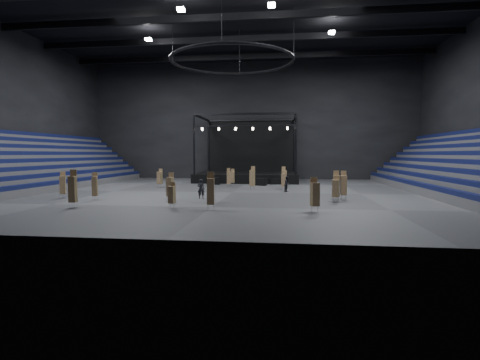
# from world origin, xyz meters

# --- Properties ---
(floor) EXTENTS (50.00, 50.00, 0.00)m
(floor) POSITION_xyz_m (0.00, 0.00, 0.00)
(floor) COLOR #444446
(floor) RESTS_ON ground
(ceiling) EXTENTS (50.00, 42.00, 0.20)m
(ceiling) POSITION_xyz_m (0.00, 0.00, 18.00)
(ceiling) COLOR black
(ceiling) RESTS_ON wall_back
(wall_back) EXTENTS (50.00, 0.20, 18.00)m
(wall_back) POSITION_xyz_m (0.00, 21.00, 9.00)
(wall_back) COLOR black
(wall_back) RESTS_ON ground
(wall_front) EXTENTS (50.00, 0.20, 18.00)m
(wall_front) POSITION_xyz_m (0.00, -21.00, 9.00)
(wall_front) COLOR black
(wall_front) RESTS_ON ground
(wall_left) EXTENTS (0.20, 42.00, 18.00)m
(wall_left) POSITION_xyz_m (-25.00, 0.00, 9.00)
(wall_left) COLOR black
(wall_left) RESTS_ON ground
(bleachers_left) EXTENTS (7.20, 40.00, 6.40)m
(bleachers_left) POSITION_xyz_m (-22.94, 0.00, 1.73)
(bleachers_left) COLOR #525254
(bleachers_left) RESTS_ON floor
(bleachers_right) EXTENTS (7.20, 40.00, 6.40)m
(bleachers_right) POSITION_xyz_m (22.94, 0.00, 1.73)
(bleachers_right) COLOR #525254
(bleachers_right) RESTS_ON floor
(stage) EXTENTS (14.00, 10.00, 9.20)m
(stage) POSITION_xyz_m (0.00, 16.24, 1.45)
(stage) COLOR black
(stage) RESTS_ON floor
(truss_ring) EXTENTS (12.30, 12.30, 5.15)m
(truss_ring) POSITION_xyz_m (-0.00, 0.00, 13.00)
(truss_ring) COLOR black
(truss_ring) RESTS_ON ceiling
(roof_girders) EXTENTS (49.00, 30.35, 0.70)m
(roof_girders) POSITION_xyz_m (0.00, -0.00, 17.20)
(roof_girders) COLOR black
(roof_girders) RESTS_ON ceiling
(floodlights) EXTENTS (28.60, 16.60, 0.25)m
(floodlights) POSITION_xyz_m (0.00, -4.00, 16.60)
(floodlights) COLOR white
(floodlights) RESTS_ON roof_girders
(flight_case_left) EXTENTS (1.35, 0.68, 0.90)m
(flight_case_left) POSITION_xyz_m (-3.66, 9.34, 0.45)
(flight_case_left) COLOR black
(flight_case_left) RESTS_ON floor
(flight_case_mid) EXTENTS (1.47, 1.13, 0.88)m
(flight_case_mid) POSITION_xyz_m (2.35, 8.52, 0.44)
(flight_case_mid) COLOR black
(flight_case_mid) RESTS_ON floor
(flight_case_right) EXTENTS (1.30, 0.86, 0.80)m
(flight_case_right) POSITION_xyz_m (3.98, 10.47, 0.40)
(flight_case_right) COLOR black
(flight_case_right) RESTS_ON floor
(chair_stack_0) EXTENTS (0.54, 0.54, 2.64)m
(chair_stack_0) POSITION_xyz_m (0.21, -11.99, 1.35)
(chair_stack_0) COLOR silver
(chair_stack_0) RESTS_ON floor
(chair_stack_1) EXTENTS (0.60, 0.60, 2.44)m
(chair_stack_1) POSITION_xyz_m (5.15, 5.76, 1.25)
(chair_stack_1) COLOR silver
(chair_stack_1) RESTS_ON floor
(chair_stack_2) EXTENTS (0.53, 0.53, 2.46)m
(chair_stack_2) POSITION_xyz_m (9.61, -4.72, 1.28)
(chair_stack_2) COLOR silver
(chair_stack_2) RESTS_ON floor
(chair_stack_3) EXTENTS (0.49, 0.49, 2.22)m
(chair_stack_3) POSITION_xyz_m (-1.26, 5.80, 1.14)
(chair_stack_3) COLOR silver
(chair_stack_3) RESTS_ON floor
(chair_stack_4) EXTENTS (0.60, 0.60, 2.55)m
(chair_stack_4) POSITION_xyz_m (1.75, 3.06, 1.31)
(chair_stack_4) COLOR silver
(chair_stack_4) RESTS_ON floor
(chair_stack_5) EXTENTS (0.48, 0.48, 2.06)m
(chair_stack_5) POSITION_xyz_m (-1.12, 8.01, 1.08)
(chair_stack_5) COLOR silver
(chair_stack_5) RESTS_ON floor
(chair_stack_6) EXTENTS (0.57, 0.57, 2.16)m
(chair_stack_6) POSITION_xyz_m (-0.63, -8.08, 1.13)
(chair_stack_6) COLOR silver
(chair_stack_6) RESTS_ON floor
(chair_stack_7) EXTENTS (0.47, 0.47, 2.45)m
(chair_stack_7) POSITION_xyz_m (10.20, -4.84, 1.26)
(chair_stack_7) COLOR silver
(chair_stack_7) RESTS_ON floor
(chair_stack_8) EXTENTS (0.64, 0.64, 2.34)m
(chair_stack_8) POSITION_xyz_m (7.25, -11.99, 1.23)
(chair_stack_8) COLOR silver
(chair_stack_8) RESTS_ON floor
(chair_stack_9) EXTENTS (0.64, 0.64, 2.13)m
(chair_stack_9) POSITION_xyz_m (9.33, -6.54, 1.14)
(chair_stack_9) COLOR silver
(chair_stack_9) RESTS_ON floor
(chair_stack_10) EXTENTS (0.60, 0.60, 2.34)m
(chair_stack_10) POSITION_xyz_m (-14.00, -6.69, 1.21)
(chair_stack_10) COLOR silver
(chair_stack_10) RESTS_ON floor
(chair_stack_11) EXTENTS (0.62, 0.62, 2.17)m
(chair_stack_11) POSITION_xyz_m (-9.07, 4.42, 1.15)
(chair_stack_11) COLOR silver
(chair_stack_11) RESTS_ON floor
(chair_stack_12) EXTENTS (0.57, 0.57, 2.36)m
(chair_stack_12) POSITION_xyz_m (-4.06, -7.55, 1.23)
(chair_stack_12) COLOR silver
(chair_stack_12) RESTS_ON floor
(chair_stack_13) EXTENTS (0.52, 0.52, 2.75)m
(chair_stack_13) POSITION_xyz_m (-9.88, -11.99, 1.39)
(chair_stack_13) COLOR silver
(chair_stack_13) RESTS_ON floor
(chair_stack_14) EXTENTS (0.55, 0.55, 2.06)m
(chair_stack_14) POSITION_xyz_m (5.13, 3.31, 1.09)
(chair_stack_14) COLOR silver
(chair_stack_14) RESTS_ON floor
(chair_stack_15) EXTENTS (0.48, 0.48, 1.84)m
(chair_stack_15) POSITION_xyz_m (-2.77, -11.25, 0.98)
(chair_stack_15) COLOR silver
(chair_stack_15) RESTS_ON floor
(chair_stack_16) EXTENTS (0.51, 0.51, 2.35)m
(chair_stack_16) POSITION_xyz_m (-10.60, -7.52, 1.19)
(chair_stack_16) COLOR silver
(chair_stack_16) RESTS_ON floor
(man_center) EXTENTS (0.69, 0.51, 1.72)m
(man_center) POSITION_xyz_m (-1.96, -5.46, 0.86)
(man_center) COLOR black
(man_center) RESTS_ON floor
(crew_member) EXTENTS (0.88, 0.96, 1.61)m
(crew_member) POSITION_xyz_m (5.51, 1.04, 0.80)
(crew_member) COLOR black
(crew_member) RESTS_ON floor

